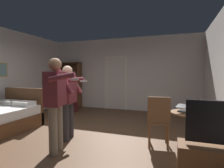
# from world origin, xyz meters

# --- Properties ---
(ground_plane) EXTENTS (7.47, 7.47, 0.00)m
(ground_plane) POSITION_xyz_m (0.00, 0.00, 0.00)
(ground_plane) COLOR brown
(wall_back) EXTENTS (6.11, 0.12, 2.84)m
(wall_back) POSITION_xyz_m (0.00, 3.46, 1.42)
(wall_back) COLOR silver
(wall_back) RESTS_ON ground_plane
(doorway_frame) EXTENTS (0.93, 0.08, 2.13)m
(doorway_frame) POSITION_xyz_m (-0.24, 3.38, 1.22)
(doorway_frame) COLOR white
(doorway_frame) RESTS_ON ground_plane
(bookshelf) EXTENTS (1.01, 0.32, 1.91)m
(bookshelf) POSITION_xyz_m (-2.27, 3.23, 1.03)
(bookshelf) COLOR brown
(bookshelf) RESTS_ON ground_plane
(side_table) EXTENTS (0.69, 0.69, 0.70)m
(side_table) POSITION_xyz_m (2.28, 0.21, 0.48)
(side_table) COLOR brown
(side_table) RESTS_ON ground_plane
(laptop) EXTENTS (0.41, 0.42, 0.15)m
(laptop) POSITION_xyz_m (2.23, 0.17, 0.75)
(laptop) COLOR black
(laptop) RESTS_ON side_table
(bottle_on_table) EXTENTS (0.06, 0.06, 0.27)m
(bottle_on_table) POSITION_xyz_m (2.42, 0.13, 0.81)
(bottle_on_table) COLOR #262B11
(bottle_on_table) RESTS_ON side_table
(wooden_chair) EXTENTS (0.47, 0.47, 0.99)m
(wooden_chair) POSITION_xyz_m (1.73, 0.10, 0.54)
(wooden_chair) COLOR brown
(wooden_chair) RESTS_ON ground_plane
(person_blue_shirt) EXTENTS (0.74, 0.63, 1.70)m
(person_blue_shirt) POSITION_xyz_m (0.01, -0.76, 0.99)
(person_blue_shirt) COLOR gray
(person_blue_shirt) RESTS_ON ground_plane
(person_striped_shirt) EXTENTS (0.73, 0.65, 1.60)m
(person_striped_shirt) POSITION_xyz_m (-0.16, -0.12, 0.93)
(person_striped_shirt) COLOR #333338
(person_striped_shirt) RESTS_ON ground_plane
(suitcase_dark) EXTENTS (0.62, 0.39, 0.42)m
(suitcase_dark) POSITION_xyz_m (-1.76, 2.32, 0.21)
(suitcase_dark) COLOR #4C1919
(suitcase_dark) RESTS_ON ground_plane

